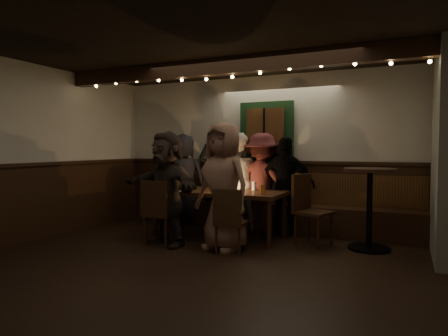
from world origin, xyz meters
The scene contains 13 objects.
room centered at (1.07, 1.42, 1.07)m, with size 6.02×5.01×2.62m.
dining_table centered at (-0.61, 1.40, 0.65)m, with size 2.00×0.86×0.87m.
chair_near_left centered at (-1.16, 0.58, 0.52)m, with size 0.44×0.44×0.92m.
chair_near_right centered at (-0.07, 0.58, 0.47)m, with size 0.42×0.42×0.84m.
chair_end centered at (0.73, 1.52, 0.56)m, with size 0.57×0.57×0.99m.
high_top centered at (1.55, 1.58, 0.69)m, with size 0.69×0.69×1.09m.
person_a centered at (-1.63, 2.08, 0.81)m, with size 0.79×0.51×1.61m, color black.
person_b centered at (-1.01, 2.18, 0.90)m, with size 0.65×0.43×1.79m, color black.
person_c centered at (-0.59, 2.05, 0.81)m, with size 0.78×0.61×1.61m, color white.
person_d centered at (-0.15, 2.10, 0.80)m, with size 1.04×0.60×1.61m, color #4D1E22.
person_e centered at (0.27, 2.02, 0.77)m, with size 0.91×0.38×1.55m, color black.
person_f centered at (-1.06, 0.66, 0.80)m, with size 1.49×0.47×1.60m, color #312722.
person_g centered at (-0.22, 0.73, 0.85)m, with size 0.83×0.54×1.71m, color #886050.
Camera 1 is at (1.99, -4.07, 1.38)m, focal length 32.00 mm.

